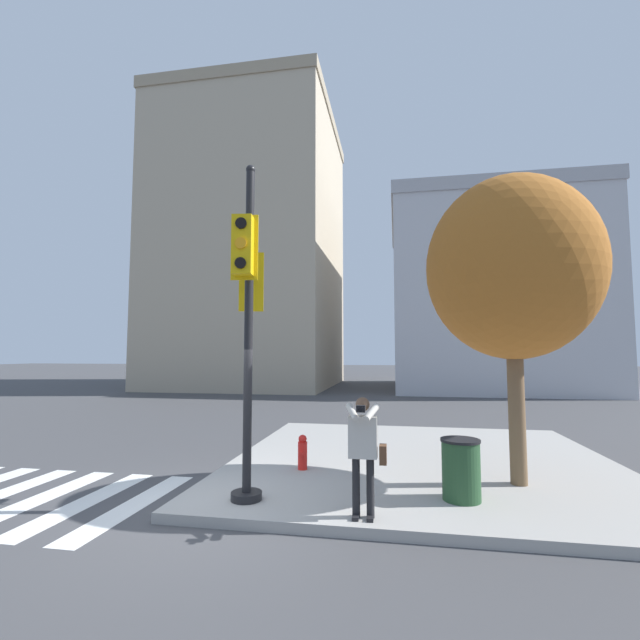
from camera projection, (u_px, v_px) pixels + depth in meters
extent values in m
plane|color=#424244|center=(199.00, 514.00, 6.51)|extent=(160.00, 160.00, 0.00)
cube|color=#9E9B96|center=(421.00, 461.00, 9.34)|extent=(8.00, 8.00, 0.16)
cube|color=silver|center=(134.00, 505.00, 6.88)|extent=(0.45, 3.17, 0.01)
cube|color=silver|center=(87.00, 502.00, 7.03)|extent=(0.45, 3.17, 0.01)
cube|color=silver|center=(41.00, 498.00, 7.18)|extent=(0.45, 3.17, 0.01)
cylinder|color=black|center=(246.00, 496.00, 6.67)|extent=(0.49, 0.49, 0.12)
cylinder|color=black|center=(249.00, 327.00, 6.87)|extent=(0.14, 0.14, 5.15)
sphere|color=black|center=(251.00, 170.00, 7.07)|extent=(0.15, 0.15, 0.15)
cylinder|color=black|center=(251.00, 280.00, 7.16)|extent=(0.12, 0.32, 0.05)
cube|color=#E5B70C|center=(252.00, 283.00, 7.43)|extent=(0.35, 0.30, 0.90)
cube|color=#E5B70C|center=(251.00, 282.00, 7.30)|extent=(0.41, 0.12, 1.02)
cylinder|color=black|center=(253.00, 268.00, 7.59)|extent=(0.17, 0.07, 0.17)
cylinder|color=orange|center=(253.00, 284.00, 7.57)|extent=(0.17, 0.07, 0.17)
cylinder|color=black|center=(253.00, 301.00, 7.55)|extent=(0.17, 0.07, 0.17)
cylinder|color=black|center=(247.00, 250.00, 6.74)|extent=(0.09, 0.32, 0.05)
cube|color=#E5B70C|center=(243.00, 245.00, 6.46)|extent=(0.33, 0.28, 0.90)
cube|color=#E5B70C|center=(245.00, 247.00, 6.59)|extent=(0.42, 0.08, 1.02)
cylinder|color=black|center=(241.00, 223.00, 6.35)|extent=(0.17, 0.05, 0.17)
cylinder|color=orange|center=(241.00, 243.00, 6.32)|extent=(0.17, 0.05, 0.17)
cylinder|color=black|center=(240.00, 263.00, 6.30)|extent=(0.17, 0.05, 0.17)
cube|color=black|center=(356.00, 517.00, 5.91)|extent=(0.09, 0.24, 0.05)
cube|color=black|center=(370.00, 518.00, 5.88)|extent=(0.09, 0.24, 0.05)
cylinder|color=black|center=(356.00, 487.00, 6.00)|extent=(0.11, 0.11, 0.82)
cylinder|color=black|center=(370.00, 488.00, 5.97)|extent=(0.11, 0.11, 0.82)
cube|color=beige|center=(363.00, 437.00, 6.04)|extent=(0.40, 0.22, 0.58)
sphere|color=brown|center=(363.00, 404.00, 6.07)|extent=(0.20, 0.20, 0.20)
cube|color=black|center=(361.00, 409.00, 5.77)|extent=(0.12, 0.10, 0.09)
cylinder|color=black|center=(360.00, 409.00, 5.70)|extent=(0.06, 0.08, 0.06)
cylinder|color=beige|center=(352.00, 412.00, 5.95)|extent=(0.23, 0.35, 0.22)
cylinder|color=beige|center=(372.00, 412.00, 5.90)|extent=(0.23, 0.35, 0.22)
cube|color=brown|center=(383.00, 454.00, 5.99)|extent=(0.10, 0.20, 0.26)
cylinder|color=brown|center=(516.00, 404.00, 7.55)|extent=(0.28, 0.28, 2.77)
ellipsoid|color=#A86023|center=(512.00, 268.00, 7.74)|extent=(3.02, 3.02, 3.32)
cylinder|color=red|center=(303.00, 456.00, 8.42)|extent=(0.18, 0.18, 0.53)
sphere|color=red|center=(303.00, 439.00, 8.45)|extent=(0.16, 0.16, 0.16)
cylinder|color=red|center=(301.00, 454.00, 8.31)|extent=(0.08, 0.06, 0.08)
cylinder|color=#234728|center=(461.00, 471.00, 6.68)|extent=(0.58, 0.58, 0.89)
cylinder|color=black|center=(460.00, 440.00, 6.72)|extent=(0.61, 0.61, 0.04)
cube|color=tan|center=(255.00, 256.00, 33.01)|extent=(12.07, 13.55, 19.89)
cube|color=gray|center=(256.00, 127.00, 33.80)|extent=(12.27, 13.75, 0.80)
cube|color=#BCBCC1|center=(484.00, 304.00, 30.02)|extent=(12.37, 13.29, 11.76)
cube|color=#A3A3A8|center=(481.00, 217.00, 30.50)|extent=(12.57, 13.49, 0.80)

